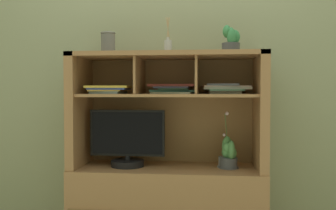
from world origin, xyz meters
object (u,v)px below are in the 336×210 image
object	(u,v)px
magazine_stack_left	(109,89)
tv_monitor	(127,142)
magazine_stack_centre	(173,89)
diffuser_bottle	(168,46)
magazine_stack_right	(225,89)
potted_succulent	(231,41)
potted_orchid	(227,161)
ceramic_vase	(108,43)
potted_fern	(229,154)
media_console	(168,185)

from	to	relation	value
magazine_stack_left	tv_monitor	bearing A→B (deg)	21.81
magazine_stack_centre	diffuser_bottle	xyz separation A→B (m)	(-0.03, -0.05, 0.29)
magazine_stack_right	potted_succulent	size ratio (longest dim) A/B	1.83
diffuser_bottle	potted_succulent	distance (m)	0.43
magazine_stack_left	diffuser_bottle	distance (m)	0.50
tv_monitor	diffuser_bottle	xyz separation A→B (m)	(0.28, 0.01, 0.66)
potted_orchid	diffuser_bottle	bearing A→B (deg)	-175.63
potted_orchid	magazine_stack_right	xyz separation A→B (m)	(-0.01, 0.02, 0.50)
potted_orchid	ceramic_vase	world-z (taller)	ceramic_vase
potted_fern	magazine_stack_centre	size ratio (longest dim) A/B	0.65
potted_orchid	ceramic_vase	bearing A→B (deg)	-179.74
magazine_stack_centre	ceramic_vase	world-z (taller)	ceramic_vase
potted_fern	ceramic_vase	xyz separation A→B (m)	(-0.84, 0.02, 0.77)
magazine_stack_right	potted_fern	bearing A→B (deg)	-58.36
tv_monitor	ceramic_vase	size ratio (longest dim) A/B	3.38
media_console	potted_succulent	world-z (taller)	potted_succulent
magazine_stack_centre	magazine_stack_right	xyz separation A→B (m)	(0.36, 0.00, 0.00)
media_console	magazine_stack_centre	size ratio (longest dim) A/B	4.04
potted_fern	diffuser_bottle	distance (m)	0.85
magazine_stack_right	magazine_stack_centre	bearing A→B (deg)	-179.76
potted_fern	magazine_stack_centre	distance (m)	0.59
media_console	potted_fern	world-z (taller)	media_console
media_console	potted_succulent	xyz separation A→B (m)	(0.42, 0.00, 0.99)
magazine_stack_left	magazine_stack_right	distance (m)	0.79
potted_succulent	potted_orchid	bearing A→B (deg)	142.70
magazine_stack_centre	potted_succulent	world-z (taller)	potted_succulent
magazine_stack_centre	potted_succulent	distance (m)	0.51
media_console	potted_succulent	size ratio (longest dim) A/B	7.23
magazine_stack_right	potted_succulent	distance (m)	0.33
potted_fern	ceramic_vase	size ratio (longest dim) A/B	1.39
magazine_stack_centre	diffuser_bottle	distance (m)	0.30
magazine_stack_left	potted_succulent	bearing A→B (deg)	4.88
magazine_stack_right	diffuser_bottle	distance (m)	0.49
tv_monitor	potted_succulent	distance (m)	0.99
tv_monitor	magazine_stack_centre	world-z (taller)	magazine_stack_centre
potted_orchid	diffuser_bottle	distance (m)	0.89
diffuser_bottle	tv_monitor	bearing A→B (deg)	-178.14
potted_orchid	magazine_stack_right	world-z (taller)	magazine_stack_right
potted_fern	magazine_stack_centre	xyz separation A→B (m)	(-0.39, 0.04, 0.45)
tv_monitor	potted_orchid	size ratio (longest dim) A/B	1.36
potted_orchid	ceramic_vase	size ratio (longest dim) A/B	2.48
tv_monitor	magazine_stack_right	bearing A→B (deg)	4.87
media_console	magazine_stack_left	distance (m)	0.78
media_console	potted_fern	bearing A→B (deg)	-0.89
media_console	diffuser_bottle	distance (m)	0.96
media_console	tv_monitor	distance (m)	0.41
potted_succulent	ceramic_vase	size ratio (longest dim) A/B	1.20
potted_fern	potted_orchid	bearing A→B (deg)	115.17
ceramic_vase	diffuser_bottle	bearing A→B (deg)	-3.64
magazine_stack_left	potted_succulent	world-z (taller)	potted_succulent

